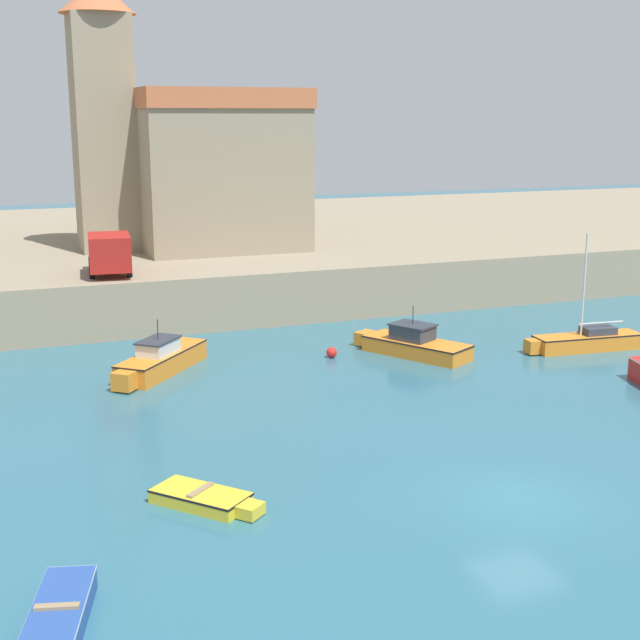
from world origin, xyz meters
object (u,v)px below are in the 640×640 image
dinghy_yellow_0 (204,498)px  motorboat_orange_3 (413,344)px  mooring_buoy (332,352)px  motorboat_orange_2 (160,360)px  sailboat_orange_5 (586,340)px  church (192,160)px  truck_on_quay (109,252)px  dinghy_blue_1 (57,622)px

dinghy_yellow_0 → motorboat_orange_3: bearing=43.8°
dinghy_yellow_0 → mooring_buoy: bearing=55.2°
dinghy_yellow_0 → motorboat_orange_2: 14.41m
sailboat_orange_5 → mooring_buoy: (-12.16, 3.20, -0.22)m
mooring_buoy → church: size_ratio=0.03×
motorboat_orange_2 → truck_on_quay: 9.95m
dinghy_yellow_0 → motorboat_orange_2: bearing=83.8°
church → dinghy_blue_1: bearing=-107.6°
dinghy_blue_1 → church: size_ratio=0.27×
dinghy_yellow_0 → mooring_buoy: size_ratio=6.51×
mooring_buoy → truck_on_quay: truck_on_quay is taller
dinghy_yellow_0 → truck_on_quay: 23.92m
dinghy_yellow_0 → mooring_buoy: (9.65, 13.91, 0.02)m
motorboat_orange_2 → dinghy_yellow_0: bearing=-96.2°
sailboat_orange_5 → church: church is taller
truck_on_quay → church: bearing=57.2°
church → truck_on_quay: 13.95m
motorboat_orange_2 → motorboat_orange_3: motorboat_orange_2 is taller
dinghy_blue_1 → sailboat_orange_5: (26.49, 16.10, 0.15)m
dinghy_yellow_0 → mooring_buoy: 16.93m
dinghy_blue_1 → motorboat_orange_2: bearing=72.4°
motorboat_orange_3 → truck_on_quay: size_ratio=1.33×
church → truck_on_quay: church is taller
mooring_buoy → truck_on_quay: bearing=132.3°
dinghy_yellow_0 → motorboat_orange_3: (13.49, 12.95, 0.31)m
motorboat_orange_3 → church: 23.79m
motorboat_orange_2 → sailboat_orange_5: (20.25, -3.62, -0.12)m
dinghy_yellow_0 → dinghy_blue_1: size_ratio=0.75×
motorboat_orange_3 → sailboat_orange_5: bearing=-15.1°
dinghy_yellow_0 → dinghy_blue_1: 7.14m
motorboat_orange_3 → church: church is taller
dinghy_yellow_0 → motorboat_orange_3: size_ratio=0.55×
dinghy_blue_1 → truck_on_quay: 29.74m
truck_on_quay → motorboat_orange_3: bearing=-40.1°
dinghy_yellow_0 → church: 36.60m
dinghy_blue_1 → church: bearing=72.4°
dinghy_yellow_0 → church: (8.07, 34.76, 8.14)m
motorboat_orange_3 → truck_on_quay: bearing=139.9°
mooring_buoy → church: 22.43m
dinghy_blue_1 → mooring_buoy: (14.33, 19.30, -0.07)m
dinghy_yellow_0 → mooring_buoy: mooring_buoy is taller
motorboat_orange_2 → motorboat_orange_3: 12.00m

